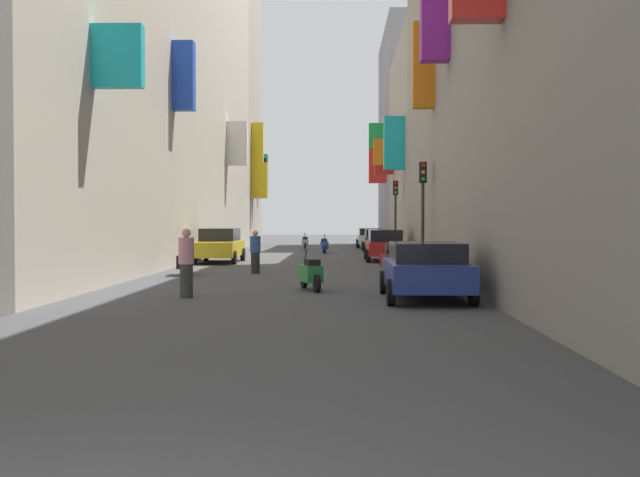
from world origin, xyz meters
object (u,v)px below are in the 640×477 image
Objects in this scene: pedestrian_near_left at (186,263)px; traffic_light_near_corner at (423,197)px; parked_car_white at (370,237)px; parked_car_green at (377,240)px; scooter_black at (185,262)px; parked_car_yellow at (220,245)px; scooter_blue at (324,245)px; traffic_light_far_corner at (395,205)px; pedestrian_crossing at (255,252)px; scooter_silver at (305,243)px; parked_car_blue at (426,269)px; scooter_green at (310,273)px; parked_car_red at (385,245)px; scooter_red at (388,260)px.

traffic_light_near_corner is (6.76, 8.66, 1.89)m from pedestrian_near_left.
traffic_light_near_corner reaches higher than parked_car_white.
parked_car_green is 2.17× the size of scooter_black.
parked_car_yellow is 10.83m from scooter_blue.
traffic_light_far_corner is at bearing 72.15° from pedestrian_near_left.
parked_car_white is 26.71m from pedestrian_crossing.
scooter_silver is at bearing 78.11° from parked_car_yellow.
scooter_black is at bearing 133.08° from parked_car_blue.
parked_car_yellow reaches higher than scooter_silver.
parked_car_white is 2.22× the size of scooter_green.
scooter_blue is at bearing -108.47° from parked_car_white.
pedestrian_near_left is at bearing -92.83° from scooter_silver.
parked_car_white is (-0.17, 6.48, -0.00)m from parked_car_green.
parked_car_red is 15.35m from scooter_green.
parked_car_white is 35.16m from pedestrian_near_left.
parked_car_green is 19.62m from traffic_light_near_corner.
parked_car_red is 2.81× the size of pedestrian_crossing.
parked_car_blue is at bearing -90.67° from parked_car_green.
traffic_light_far_corner is (0.79, 3.82, 1.96)m from parked_car_red.
scooter_black is at bearing -97.76° from scooter_silver.
pedestrian_crossing is at bearing 108.97° from scooter_green.
parked_car_blue is 31.51m from scooter_silver.
parked_car_red is 4.36m from traffic_light_far_corner.
traffic_light_far_corner reaches higher than parked_car_blue.
parked_car_red is at bearing -101.70° from traffic_light_far_corner.
scooter_black is 2.53m from pedestrian_crossing.
scooter_blue is at bearing -139.85° from parked_car_green.
pedestrian_crossing is at bearing -115.68° from traffic_light_far_corner.
parked_car_yellow is 2.24× the size of scooter_black.
parked_car_red is at bearing 78.90° from scooter_green.
parked_car_green reaches higher than scooter_green.
traffic_light_near_corner reaches higher than pedestrian_near_left.
traffic_light_far_corner reaches higher than scooter_black.
parked_car_yellow is 2.44× the size of scooter_green.
parked_car_white is (7.67, 19.02, -0.07)m from parked_car_yellow.
pedestrian_near_left is at bearing -96.51° from scooter_blue.
scooter_blue is (-0.07, 23.45, -0.00)m from scooter_green.
scooter_red is 7.29m from scooter_black.
parked_car_red is at bearing -72.39° from scooter_silver.
pedestrian_crossing is (2.44, -7.17, -0.04)m from parked_car_yellow.
parked_car_white is 28.04m from scooter_black.
scooter_black is (-7.18, -1.25, 0.00)m from scooter_red.
traffic_light_far_corner reaches higher than scooter_red.
traffic_light_near_corner is at bearing 52.01° from pedestrian_near_left.
scooter_green is at bearing -89.83° from scooter_blue.
parked_car_blue reaches higher than scooter_red.
traffic_light_far_corner is (8.41, 5.24, 1.93)m from parked_car_yellow.
parked_car_red is 17.36m from parked_car_blue.
traffic_light_near_corner is 1.00× the size of traffic_light_far_corner.
scooter_silver is 28.96m from scooter_green.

